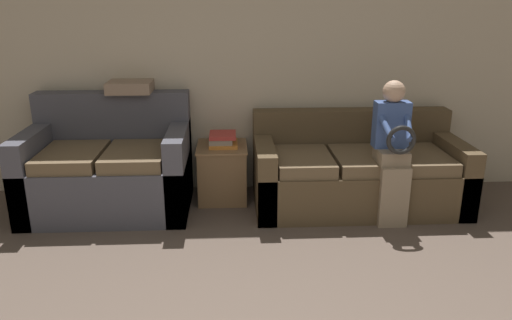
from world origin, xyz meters
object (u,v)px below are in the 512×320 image
object	(u,v)px
child_left_seated	(393,146)
couch_side	(110,170)
couch_main	(356,172)
throw_pillow	(131,86)
side_shelf	(222,171)
book_stack	(222,140)

from	to	relation	value
child_left_seated	couch_side	bearing A→B (deg)	170.88
couch_main	throw_pillow	size ratio (longest dim) A/B	4.75
couch_main	throw_pillow	bearing A→B (deg)	170.81
side_shelf	throw_pillow	bearing A→B (deg)	169.76
couch_side	throw_pillow	world-z (taller)	throw_pillow
book_stack	throw_pillow	xyz separation A→B (m)	(-0.82, 0.14, 0.48)
couch_side	side_shelf	size ratio (longest dim) A/B	2.67
side_shelf	book_stack	size ratio (longest dim) A/B	1.79
couch_side	side_shelf	distance (m)	1.01
couch_side	couch_main	bearing A→B (deg)	-0.27
child_left_seated	throw_pillow	world-z (taller)	child_left_seated
throw_pillow	couch_main	bearing A→B (deg)	-9.19
couch_side	book_stack	distance (m)	1.04
couch_side	throw_pillow	bearing A→B (deg)	60.52
child_left_seated	book_stack	distance (m)	1.51
couch_main	book_stack	size ratio (longest dim) A/B	6.33
couch_side	throw_pillow	distance (m)	0.78
couch_side	book_stack	xyz separation A→B (m)	(1.00, 0.18, 0.22)
side_shelf	couch_main	bearing A→B (deg)	-8.49
couch_main	book_stack	xyz separation A→B (m)	(-1.21, 0.19, 0.27)
couch_side	book_stack	size ratio (longest dim) A/B	4.77
side_shelf	book_stack	distance (m)	0.30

